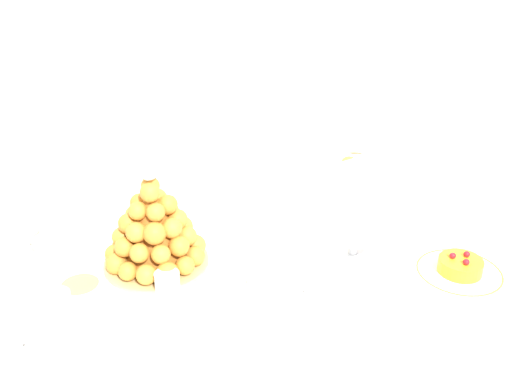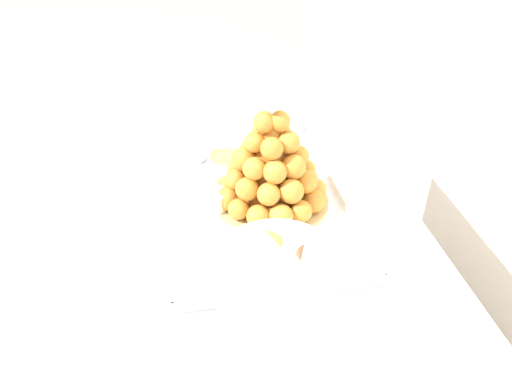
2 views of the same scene
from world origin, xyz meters
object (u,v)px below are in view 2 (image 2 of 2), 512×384
dessert_cup_centre (216,265)px  creme_brulee_ramekin (227,160)px  wine_glass (277,96)px  serving_tray (253,206)px  croquembouche (271,166)px  dessert_cup_mid_left (213,203)px  dessert_cup_left (193,149)px  macaron_goblet (277,311)px

dessert_cup_centre → creme_brulee_ramekin: bearing=168.6°
creme_brulee_ramekin → wine_glass: (-0.10, 0.13, 0.10)m
wine_glass → creme_brulee_ramekin: bearing=-53.3°
serving_tray → creme_brulee_ramekin: (-0.16, -0.03, 0.01)m
croquembouche → dessert_cup_mid_left: bearing=-87.7°
dessert_cup_left → macaron_goblet: bearing=4.1°
dessert_cup_mid_left → wine_glass: size_ratio=0.31×
serving_tray → dessert_cup_centre: dessert_cup_centre is taller
croquembouche → wine_glass: 0.27m
dessert_cup_centre → dessert_cup_mid_left: bearing=174.3°
dessert_cup_left → serving_tray: bearing=25.1°
dessert_cup_left → macaron_goblet: (0.64, 0.05, 0.11)m
serving_tray → dessert_cup_centre: bearing=-26.9°
serving_tray → dessert_cup_left: (-0.20, -0.10, 0.03)m
croquembouche → dessert_cup_left: (-0.21, -0.13, -0.06)m
dessert_cup_left → dessert_cup_centre: 0.40m
serving_tray → croquembouche: (0.00, 0.04, 0.09)m
creme_brulee_ramekin → wine_glass: size_ratio=0.51×
creme_brulee_ramekin → dessert_cup_left: bearing=-121.8°
dessert_cup_centre → serving_tray: bearing=153.1°
croquembouche → creme_brulee_ramekin: 0.19m
croquembouche → wine_glass: bearing=165.3°
croquembouche → creme_brulee_ramekin: size_ratio=2.88×
wine_glass → macaron_goblet: bearing=-12.6°
croquembouche → wine_glass: croquembouche is taller
dessert_cup_left → wine_glass: size_ratio=0.34×
croquembouche → dessert_cup_left: bearing=-147.5°
croquembouche → serving_tray: bearing=-94.5°
croquembouche → dessert_cup_mid_left: 0.13m
dessert_cup_left → dessert_cup_mid_left: (0.21, 0.02, -0.00)m
creme_brulee_ramekin → wine_glass: bearing=126.7°
macaron_goblet → croquembouche: bearing=168.7°
dessert_cup_mid_left → croquembouche: bearing=92.3°
dessert_cup_mid_left → dessert_cup_left: bearing=-175.8°
serving_tray → dessert_cup_left: dessert_cup_left is taller
dessert_cup_centre → croquembouche: bearing=144.8°
serving_tray → wine_glass: size_ratio=3.25×
dessert_cup_mid_left → macaron_goblet: bearing=4.1°
dessert_cup_centre → wine_glass: size_ratio=0.31×
dessert_cup_mid_left → creme_brulee_ramekin: size_ratio=0.61×
wine_glass → dessert_cup_mid_left: bearing=-34.7°
macaron_goblet → wine_glass: size_ratio=1.51×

